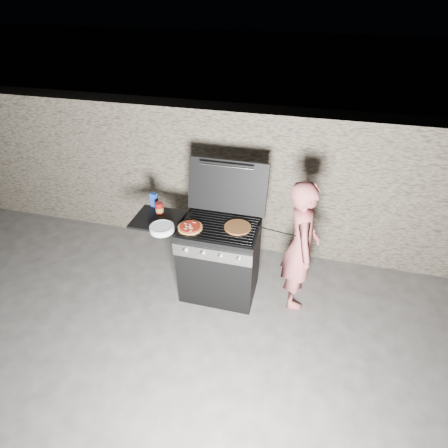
% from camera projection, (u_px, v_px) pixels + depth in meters
% --- Properties ---
extents(ground, '(50.00, 50.00, 0.00)m').
position_uv_depth(ground, '(220.00, 290.00, 4.05)').
color(ground, '#443F3B').
extents(stone_wall, '(8.00, 0.35, 1.80)m').
position_uv_depth(stone_wall, '(241.00, 180.00, 4.37)').
color(stone_wall, '#7C6E5A').
rests_on(stone_wall, ground).
extents(gas_grill, '(1.34, 0.79, 0.91)m').
position_uv_depth(gas_grill, '(198.00, 257.00, 3.84)').
color(gas_grill, black).
rests_on(gas_grill, ground).
extents(pizza_topped, '(0.26, 0.26, 0.03)m').
position_uv_depth(pizza_topped, '(190.00, 227.00, 3.50)').
color(pizza_topped, tan).
rests_on(pizza_topped, gas_grill).
extents(pizza_plain, '(0.31, 0.31, 0.01)m').
position_uv_depth(pizza_plain, '(238.00, 227.00, 3.51)').
color(pizza_plain, '#B0733B').
rests_on(pizza_plain, gas_grill).
extents(sauce_jar, '(0.10, 0.10, 0.13)m').
position_uv_depth(sauce_jar, '(159.00, 208.00, 3.71)').
color(sauce_jar, maroon).
rests_on(sauce_jar, gas_grill).
extents(blue_carton, '(0.08, 0.05, 0.16)m').
position_uv_depth(blue_carton, '(154.00, 200.00, 3.81)').
color(blue_carton, navy).
rests_on(blue_carton, gas_grill).
extents(plate_stack, '(0.27, 0.27, 0.06)m').
position_uv_depth(plate_stack, '(162.00, 228.00, 3.47)').
color(plate_stack, white).
rests_on(plate_stack, gas_grill).
extents(person, '(0.43, 0.58, 1.47)m').
position_uv_depth(person, '(301.00, 246.00, 3.55)').
color(person, '#AD5554').
rests_on(person, ground).
extents(tongs, '(0.42, 0.19, 0.09)m').
position_uv_depth(tongs, '(275.00, 231.00, 3.39)').
color(tongs, black).
rests_on(tongs, gas_grill).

